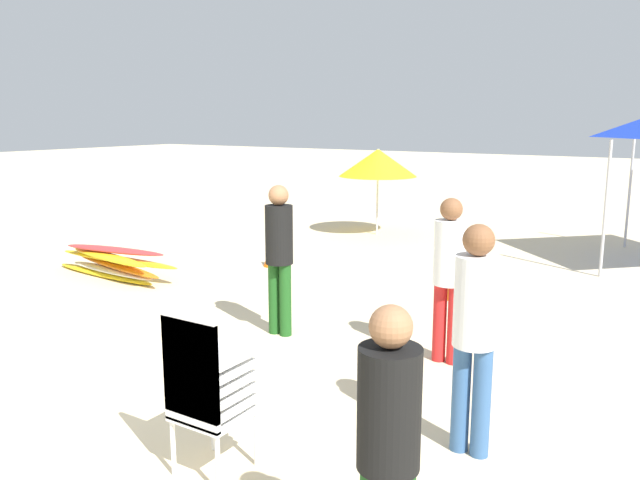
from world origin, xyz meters
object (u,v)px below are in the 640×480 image
lifeguard_far_right (279,249)px  traffic_cone_far (273,253)px  lifeguard_near_right (449,269)px  beach_umbrella_left (378,163)px  lifeguard_near_left (475,324)px  stacked_plastic_chairs (203,378)px  lifeguard_near_center (388,440)px  traffic_cone_near (457,282)px  surfboard_pile (112,263)px

lifeguard_far_right → traffic_cone_far: (-2.17, 2.76, -0.79)m
traffic_cone_far → lifeguard_near_right: bearing=-31.4°
traffic_cone_far → beach_umbrella_left: bearing=88.4°
lifeguard_near_left → lifeguard_far_right: lifeguard_near_left is taller
lifeguard_near_left → lifeguard_far_right: (-2.81, 1.42, -0.00)m
stacked_plastic_chairs → traffic_cone_far: 6.55m
lifeguard_far_right → beach_umbrella_left: (-2.06, 6.41, 0.54)m
lifeguard_near_right → traffic_cone_far: (-4.14, 2.53, -0.77)m
lifeguard_near_left → traffic_cone_far: 6.55m
lifeguard_near_left → lifeguard_near_right: size_ratio=1.02×
stacked_plastic_chairs → lifeguard_near_right: lifeguard_near_right is taller
lifeguard_near_center → traffic_cone_near: lifeguard_near_center is taller
surfboard_pile → beach_umbrella_left: beach_umbrella_left is taller
stacked_plastic_chairs → traffic_cone_far: (-3.52, 5.50, -0.51)m
surfboard_pile → traffic_cone_near: 5.38m
surfboard_pile → lifeguard_far_right: bearing=-11.1°
lifeguard_far_right → stacked_plastic_chairs: bearing=-63.8°
lifeguard_near_right → traffic_cone_near: size_ratio=3.60×
surfboard_pile → lifeguard_near_center: (6.84, -3.91, 0.70)m
stacked_plastic_chairs → traffic_cone_far: size_ratio=2.81×
lifeguard_near_right → stacked_plastic_chairs: bearing=-101.9°
lifeguard_near_left → traffic_cone_near: 4.33m
beach_umbrella_left → lifeguard_near_right: bearing=-56.9°
surfboard_pile → lifeguard_far_right: 4.01m
stacked_plastic_chairs → lifeguard_near_right: 3.05m
surfboard_pile → traffic_cone_far: 2.62m
lifeguard_near_center → lifeguard_near_right: (-1.00, 3.39, 0.06)m
lifeguard_far_right → traffic_cone_near: size_ratio=3.68×
surfboard_pile → stacked_plastic_chairs: bearing=-33.9°
stacked_plastic_chairs → lifeguard_far_right: (-1.35, 2.74, 0.28)m
stacked_plastic_chairs → lifeguard_near_left: 2.00m
lifeguard_near_left → surfboard_pile: bearing=162.0°
surfboard_pile → lifeguard_near_left: size_ratio=1.51×
lifeguard_near_center → traffic_cone_far: size_ratio=3.57×
surfboard_pile → traffic_cone_near: (5.08, 1.77, 0.00)m
lifeguard_near_left → lifeguard_near_center: lifeguard_near_left is taller
stacked_plastic_chairs → beach_umbrella_left: beach_umbrella_left is taller
beach_umbrella_left → traffic_cone_far: beach_umbrella_left is taller
surfboard_pile → traffic_cone_near: bearing=19.2°
lifeguard_near_left → lifeguard_near_right: lifeguard_near_left is taller
stacked_plastic_chairs → lifeguard_far_right: bearing=116.2°
lifeguard_far_right → traffic_cone_far: bearing=128.2°
lifeguard_near_left → beach_umbrella_left: bearing=121.9°
lifeguard_far_right → lifeguard_near_center: bearing=-46.7°
beach_umbrella_left → traffic_cone_far: 3.89m
lifeguard_far_right → traffic_cone_far: size_ratio=3.85×
lifeguard_near_right → lifeguard_far_right: lifeguard_far_right is taller
stacked_plastic_chairs → lifeguard_near_center: (1.63, -0.41, 0.20)m
lifeguard_near_center → lifeguard_near_right: lifeguard_near_right is taller
lifeguard_near_left → beach_umbrella_left: beach_umbrella_left is taller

